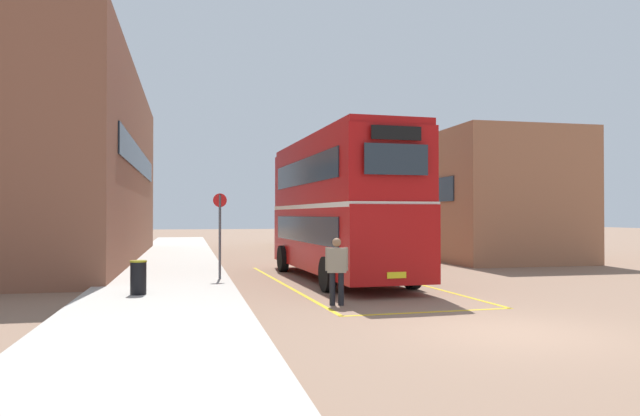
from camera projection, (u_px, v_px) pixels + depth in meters
ground_plane at (329, 266)px, 24.98m from camera, size 135.60×135.60×0.00m
sidewalk_left at (172, 263)px, 25.91m from camera, size 4.00×57.60×0.14m
brick_building_left at (62, 169)px, 27.24m from camera, size 6.92×22.88×8.63m
depot_building_right at (462, 199)px, 31.78m from camera, size 6.18×14.53×6.06m
double_decker_bus at (339, 205)px, 19.99m from camera, size 3.19×10.18×4.75m
single_deck_bus at (313, 223)px, 40.84m from camera, size 3.03×9.25×3.02m
pedestrian_boarding at (337, 267)px, 14.19m from camera, size 0.54×0.32×1.62m
litter_bin at (138, 277)px, 15.08m from camera, size 0.43×0.43×0.87m
bus_stop_sign at (220, 227)px, 18.87m from camera, size 0.44×0.10×2.72m
bay_marking_yellow at (356, 286)px, 18.11m from camera, size 4.78×12.27×0.01m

